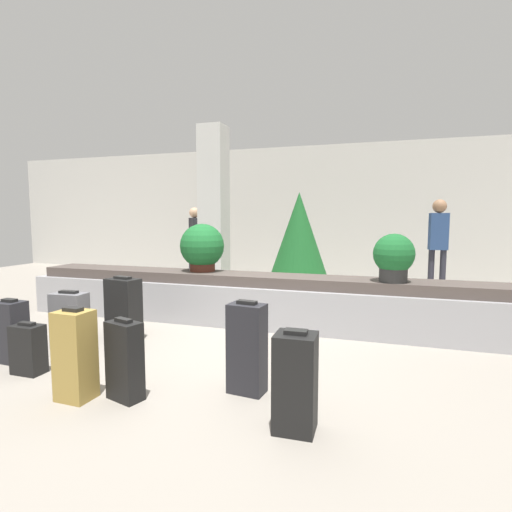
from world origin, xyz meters
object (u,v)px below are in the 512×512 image
Objects in this scene: suitcase_1 at (247,348)px; traveler_0 at (438,238)px; pillar at (214,210)px; potted_plant_0 at (394,257)px; suitcase_0 at (125,360)px; traveler_1 at (195,237)px; suitcase_2 at (75,355)px; suitcase_5 at (124,309)px; suitcase_7 at (295,382)px; suitcase_3 at (11,331)px; suitcase_4 at (28,349)px; suitcase_6 at (70,320)px; decorated_tree at (299,240)px; potted_plant_1 at (202,247)px.

suitcase_1 is 0.44× the size of traveler_0.
pillar is 3.97m from potted_plant_0.
traveler_1 reaches higher than suitcase_0.
suitcase_0 is at bearing 19.38° from suitcase_2.
suitcase_7 is at bearing -19.21° from suitcase_5.
traveler_1 is at bearing 142.67° from potted_plant_0.
suitcase_3 is at bearing -151.35° from potted_plant_0.
suitcase_0 is 1.21m from suitcase_4.
suitcase_7 is at bearing -22.90° from suitcase_6.
suitcase_0 is 1.66m from suitcase_3.
traveler_1 reaches higher than suitcase_7.
suitcase_1 reaches higher than suitcase_5.
suitcase_0 is at bearing -130.98° from potted_plant_0.
suitcase_7 is at bearing 14.88° from suitcase_0.
suitcase_3 is 4.72m from decorated_tree.
suitcase_6 is at bearing -117.27° from potted_plant_1.
suitcase_6 is (-1.38, 0.90, -0.01)m from suitcase_0.
suitcase_3 reaches higher than suitcase_4.
suitcase_3 is 0.36× the size of traveler_0.
suitcase_5 is at bearing -160.85° from potted_plant_0.
decorated_tree reaches higher than suitcase_1.
suitcase_3 is 2.55m from potted_plant_1.
suitcase_1 is 1.38m from suitcase_2.
potted_plant_0 is at bearing 47.72° from suitcase_2.
suitcase_0 is 0.35× the size of decorated_tree.
decorated_tree is at bearing 0.03° from pillar.
suitcase_2 is 0.39× the size of decorated_tree.
pillar is 1.91× the size of traveler_1.
suitcase_2 is at bearing -179.09° from suitcase_7.
suitcase_7 is (2.38, -1.37, -0.03)m from suitcase_5.
traveler_0 is (3.43, 2.88, 0.05)m from potted_plant_1.
potted_plant_1 is at bearing 118.33° from suitcase_0.
decorated_tree is (-2.44, -0.90, -0.04)m from traveler_0.
traveler_0 is at bearing 73.22° from suitcase_7.
suitcase_5 is 0.40× the size of decorated_tree.
decorated_tree is (-1.60, 2.15, 0.06)m from potted_plant_0.
suitcase_4 is at bearing -167.01° from suitcase_1.
suitcase_7 is 0.40× the size of traveler_0.
suitcase_6 is at bearing -156.75° from potted_plant_0.
suitcase_3 is at bearing -95.59° from pillar.
traveler_0 is at bearing 74.43° from suitcase_1.
potted_plant_0 reaches higher than suitcase_6.
traveler_1 is at bearing 127.84° from suitcase_0.
potted_plant_1 is at bearing 176.19° from potted_plant_0.
potted_plant_1 is at bearing 80.58° from suitcase_5.
suitcase_7 is 6.72m from traveler_1.
suitcase_2 reaches higher than suitcase_7.
pillar is 4.09× the size of suitcase_1.
decorated_tree is (1.68, 0.00, -0.55)m from pillar.
potted_plant_0 is at bearing -33.29° from pillar.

